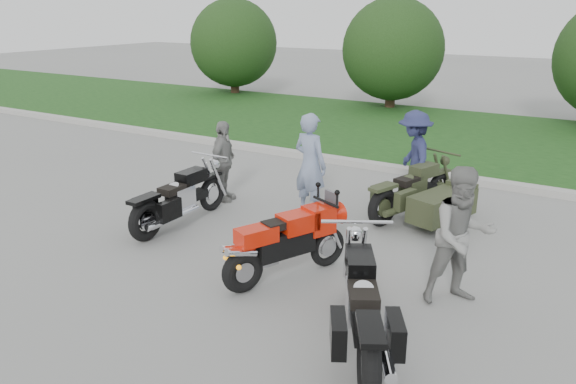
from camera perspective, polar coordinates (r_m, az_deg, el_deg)
The scene contains 13 objects.
ground at distance 8.28m, azimuth -4.64°, elevation -7.92°, with size 80.00×80.00×0.00m, color gray.
curb at distance 13.26m, azimuth 10.58°, elevation 2.38°, with size 60.00×0.30×0.15m, color #ABA8A1.
grass_strip at distance 17.11m, azimuth 15.58°, elevation 5.59°, with size 60.00×8.00×0.14m, color #306322.
tree_far_left at distance 24.27m, azimuth -5.54°, elevation 14.83°, with size 3.60×3.60×4.00m.
tree_mid_left at distance 20.90m, azimuth 10.61°, elevation 14.05°, with size 3.60×3.60×4.00m.
sportbike_red at distance 7.77m, azimuth -0.35°, elevation -5.06°, with size 1.00×1.92×0.97m.
cruiser_left at distance 9.86m, azimuth -11.20°, elevation -0.89°, with size 0.40×2.37×0.91m.
cruiser_right at distance 6.32m, azimuth 7.59°, elevation -11.84°, with size 1.37×2.29×0.98m.
cruiser_sidecar at distance 10.16m, azimuth 14.05°, elevation -0.79°, with size 1.56×2.27×0.90m.
person_stripe at distance 10.08m, azimuth 2.27°, elevation 2.75°, with size 0.69×0.45×1.89m, color #808FAE.
person_grey at distance 7.41m, azimuth 17.25°, elevation -4.32°, with size 0.88×0.69×1.81m, color gray.
person_denim at distance 11.07m, azimuth 12.65°, elevation 3.48°, with size 1.16×0.67×1.80m, color navy.
person_back at distance 10.96m, azimuth -6.59°, elevation 3.10°, with size 0.93×0.39×1.59m, color gray.
Camera 1 is at (4.38, -5.99, 3.66)m, focal length 35.00 mm.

